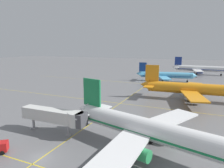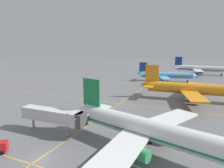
# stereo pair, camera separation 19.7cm
# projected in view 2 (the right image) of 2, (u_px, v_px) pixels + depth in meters

# --- Properties ---
(ground_plane) EXTENTS (600.00, 600.00, 0.00)m
(ground_plane) POSITION_uv_depth(u_px,v_px,m) (40.00, 158.00, 35.54)
(ground_plane) COLOR slate
(airliner_front_gate) EXTENTS (39.22, 33.40, 12.35)m
(airliner_front_gate) POSITION_uv_depth(u_px,v_px,m) (151.00, 131.00, 37.01)
(airliner_front_gate) COLOR white
(airliner_front_gate) RESTS_ON ground
(airliner_second_row) EXTENTS (40.35, 34.73, 12.54)m
(airliner_second_row) POSITION_uv_depth(u_px,v_px,m) (194.00, 89.00, 72.94)
(airliner_second_row) COLOR orange
(airliner_second_row) RESTS_ON ground
(airliner_third_row) EXTENTS (33.41, 28.49, 10.40)m
(airliner_third_row) POSITION_uv_depth(u_px,v_px,m) (166.00, 75.00, 113.64)
(airliner_third_row) COLOR #5BB7E5
(airliner_third_row) RESTS_ON ground
(airliner_far_left_stand) EXTENTS (38.57, 33.28, 12.00)m
(airliner_far_left_stand) POSITION_uv_depth(u_px,v_px,m) (200.00, 69.00, 141.90)
(airliner_far_left_stand) COLOR white
(airliner_far_left_stand) RESTS_ON ground
(taxiway_markings) EXTENTS (145.66, 132.50, 0.01)m
(taxiway_markings) POSITION_uv_depth(u_px,v_px,m) (120.00, 103.00, 69.82)
(taxiway_markings) COLOR yellow
(taxiway_markings) RESTS_ON ground
(jet_bridge) EXTENTS (16.34, 3.38, 5.58)m
(jet_bridge) POSITION_uv_depth(u_px,v_px,m) (58.00, 116.00, 45.03)
(jet_bridge) COLOR silver
(jet_bridge) RESTS_ON ground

